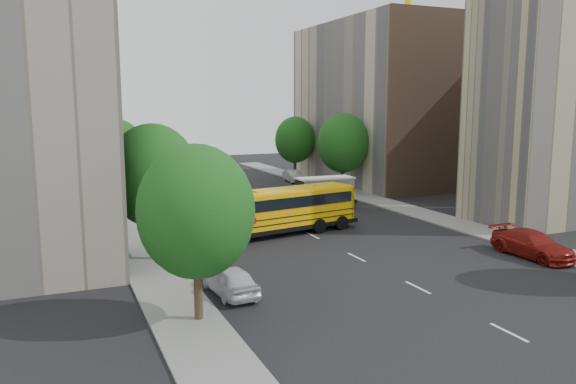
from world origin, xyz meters
TOP-DOWN VIEW (x-y plane):
  - ground at (0.00, 0.00)m, footprint 120.00×120.00m
  - sidewalk_left at (-11.50, 5.00)m, footprint 3.00×80.00m
  - sidewalk_right at (11.50, 5.00)m, footprint 3.00×80.00m
  - lane_markings at (0.00, 10.00)m, footprint 0.15×64.00m
  - building_left_cream at (-18.00, 6.00)m, footprint 10.00×26.00m
  - building_left_redbrick at (-18.00, 28.00)m, footprint 10.00×15.00m
  - building_left_near at (-18.00, -4.50)m, footprint 10.00×7.00m
  - building_right_near at (18.00, -4.50)m, footprint 10.00×7.00m
  - building_right_far at (18.00, 20.00)m, footprint 10.00×22.00m
  - building_right_sidewall at (18.00, 9.00)m, footprint 10.10×0.30m
  - street_tree_0 at (-11.00, -14.00)m, footprint 4.80×4.80m
  - street_tree_1 at (-11.00, -4.00)m, footprint 5.12×5.12m
  - street_tree_2 at (-11.00, 14.00)m, footprint 4.99×4.99m
  - street_tree_4 at (11.00, 14.00)m, footprint 5.25×5.25m
  - street_tree_5 at (11.00, 26.00)m, footprint 4.86×4.86m
  - school_bus at (-1.73, -0.67)m, footprint 11.68×4.66m
  - safari_truck at (5.09, 7.15)m, footprint 6.28×2.40m
  - parked_car_0 at (-8.80, -11.36)m, footprint 2.01×4.24m
  - parked_car_1 at (-9.60, 12.31)m, footprint 2.01×4.78m
  - parked_car_2 at (-9.60, 25.22)m, footprint 2.43×4.81m
  - parked_car_3 at (9.60, -11.98)m, footprint 2.28×5.36m
  - parked_car_4 at (8.80, 15.76)m, footprint 1.80×4.37m
  - parked_car_5 at (9.60, 23.31)m, footprint 1.79×4.24m

SIDE VIEW (x-z plane):
  - ground at x=0.00m, z-range 0.00..0.00m
  - lane_markings at x=0.00m, z-range 0.00..0.01m
  - sidewalk_left at x=-11.50m, z-range 0.00..0.12m
  - sidewalk_right at x=11.50m, z-range 0.00..0.12m
  - parked_car_2 at x=-9.60m, z-range 0.00..1.30m
  - parked_car_5 at x=9.60m, z-range 0.00..1.36m
  - parked_car_0 at x=-8.80m, z-range 0.00..1.40m
  - parked_car_4 at x=8.80m, z-range 0.00..1.48m
  - parked_car_1 at x=-9.60m, z-range 0.00..1.53m
  - parked_car_3 at x=9.60m, z-range 0.00..1.54m
  - safari_truck at x=5.09m, z-range 0.08..2.75m
  - school_bus at x=-1.73m, z-range 0.19..3.40m
  - street_tree_0 at x=-11.00m, z-range 0.94..8.35m
  - street_tree_5 at x=11.00m, z-range 0.95..8.46m
  - street_tree_2 at x=-11.00m, z-range 0.97..8.68m
  - street_tree_1 at x=-11.00m, z-range 1.00..8.90m
  - street_tree_4 at x=11.00m, z-range 1.02..9.13m
  - building_left_redbrick at x=-18.00m, z-range 0.00..13.00m
  - building_left_near at x=-18.00m, z-range 0.00..17.00m
  - building_right_near at x=18.00m, z-range 0.00..17.00m
  - building_right_far at x=18.00m, z-range 0.00..18.00m
  - building_right_sidewall at x=18.00m, z-range 0.00..18.00m
  - building_left_cream at x=-18.00m, z-range 0.00..20.00m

